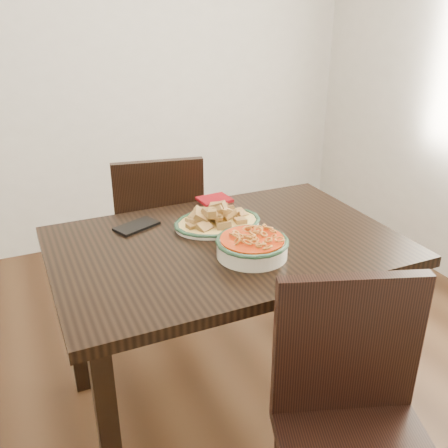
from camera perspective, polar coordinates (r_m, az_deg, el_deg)
name	(u,v)px	position (r m, az deg, el deg)	size (l,w,h in m)	color
floor	(207,403)	(2.23, -1.98, -19.80)	(3.50, 3.50, 0.00)	#341F10
wall_back	(93,46)	(3.31, -14.72, 19.07)	(3.50, 0.10, 2.60)	beige
dining_table	(226,264)	(1.86, 0.25, -4.58)	(1.24, 0.83, 0.75)	black
chair_far	(159,229)	(2.53, -7.49, -0.62)	(0.49, 0.49, 0.89)	black
chair_near	(354,419)	(1.51, 14.60, -20.78)	(0.54, 0.54, 0.89)	black
fish_plate	(218,215)	(1.93, -0.74, 1.05)	(0.34, 0.26, 0.11)	white
noodle_bowl	(252,244)	(1.70, 3.23, -2.31)	(0.25, 0.25, 0.08)	beige
smartphone	(137,226)	(1.96, -9.96, -0.23)	(0.17, 0.09, 0.01)	black
napkin	(214,199)	(2.18, -1.10, 2.82)	(0.13, 0.11, 0.01)	maroon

